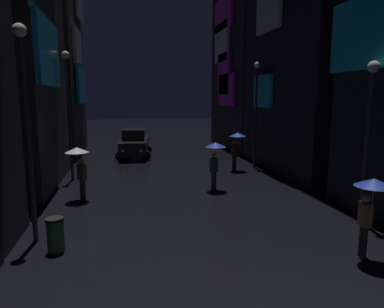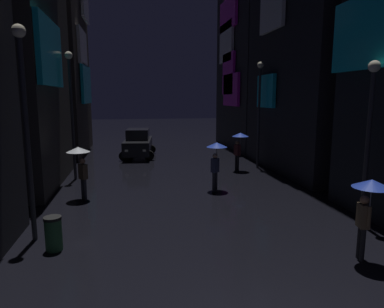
# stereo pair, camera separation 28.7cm
# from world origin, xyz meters

# --- Properties ---
(building_left_far) EXTENTS (4.25, 7.88, 17.30)m
(building_left_far) POSITION_xyz_m (-7.47, 21.95, 8.65)
(building_left_far) COLOR #2D2826
(building_left_far) RESTS_ON ground
(building_right_far) EXTENTS (4.25, 8.37, 12.89)m
(building_right_far) POSITION_xyz_m (7.46, 22.19, 6.46)
(building_right_far) COLOR #232328
(building_right_far) RESTS_ON ground
(pedestrian_foreground_right_blue) EXTENTS (0.90, 0.90, 2.12)m
(pedestrian_foreground_right_blue) POSITION_xyz_m (3.64, 13.66, 1.67)
(pedestrian_foreground_right_blue) COLOR black
(pedestrian_foreground_right_blue) RESTS_ON ground
(pedestrian_far_right_blue) EXTENTS (0.90, 0.90, 2.12)m
(pedestrian_far_right_blue) POSITION_xyz_m (1.40, 9.90, 1.67)
(pedestrian_far_right_blue) COLOR #2D2D38
(pedestrian_far_right_blue) RESTS_ON ground
(pedestrian_near_crossing_blue) EXTENTS (0.90, 0.90, 2.12)m
(pedestrian_near_crossing_blue) POSITION_xyz_m (3.43, 2.86, 1.67)
(pedestrian_near_crossing_blue) COLOR black
(pedestrian_near_crossing_blue) RESTS_ON ground
(pedestrian_midstreet_centre_clear) EXTENTS (0.90, 0.90, 2.12)m
(pedestrian_midstreet_centre_clear) POSITION_xyz_m (-4.21, 9.54, 1.67)
(pedestrian_midstreet_centre_clear) COLOR #2D2D38
(pedestrian_midstreet_centre_clear) RESTS_ON ground
(car_distant) EXTENTS (2.55, 4.29, 1.92)m
(car_distant) POSITION_xyz_m (-1.77, 19.02, 0.93)
(car_distant) COLOR black
(car_distant) RESTS_ON ground
(streetlamp_right_near) EXTENTS (0.36, 0.36, 5.13)m
(streetlamp_right_near) POSITION_xyz_m (5.00, 5.10, 3.24)
(streetlamp_right_near) COLOR #2D2D33
(streetlamp_right_near) RESTS_ON ground
(streetlamp_left_far) EXTENTS (0.36, 0.36, 6.18)m
(streetlamp_left_far) POSITION_xyz_m (-5.00, 13.16, 3.80)
(streetlamp_left_far) COLOR #2D2D33
(streetlamp_left_far) RESTS_ON ground
(streetlamp_right_far) EXTENTS (0.36, 0.36, 5.99)m
(streetlamp_right_far) POSITION_xyz_m (5.00, 14.38, 3.70)
(streetlamp_right_far) COLOR #2D2D33
(streetlamp_right_far) RESTS_ON ground
(streetlamp_left_near) EXTENTS (0.36, 0.36, 5.94)m
(streetlamp_left_near) POSITION_xyz_m (-5.00, 5.71, 3.68)
(streetlamp_left_near) COLOR #2D2D33
(streetlamp_left_near) RESTS_ON ground
(trash_bin) EXTENTS (0.46, 0.46, 0.93)m
(trash_bin) POSITION_xyz_m (-4.30, 4.89, 0.47)
(trash_bin) COLOR #265933
(trash_bin) RESTS_ON ground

